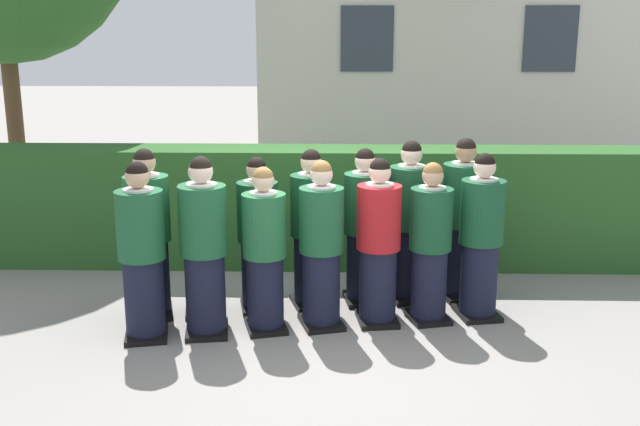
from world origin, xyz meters
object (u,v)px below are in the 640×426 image
at_px(student_front_row_6, 481,240).
at_px(student_in_red_blazer, 378,246).
at_px(student_rear_row_1, 201,241).
at_px(student_rear_row_2, 258,238).
at_px(student_rear_row_3, 311,233).
at_px(student_rear_row_6, 462,223).
at_px(student_front_row_3, 321,249).
at_px(student_front_row_5, 430,247).
at_px(student_front_row_1, 204,251).
at_px(student_rear_row_5, 409,225).
at_px(student_front_row_2, 265,254).
at_px(student_rear_row_0, 149,237).
at_px(student_front_row_0, 142,256).
at_px(student_rear_row_4, 364,230).

bearing_deg(student_front_row_6, student_in_red_blazer, -169.98).
xyz_separation_m(student_rear_row_1, student_rear_row_2, (0.55, 0.12, 0.00)).
height_order(student_rear_row_2, student_rear_row_3, student_rear_row_3).
height_order(student_rear_row_3, student_rear_row_6, student_rear_row_6).
distance_m(student_front_row_3, student_front_row_5, 1.06).
xyz_separation_m(student_front_row_5, student_rear_row_2, (-1.68, 0.24, 0.00)).
bearing_deg(student_front_row_3, student_front_row_1, -168.85).
relative_size(student_rear_row_3, student_rear_row_5, 0.97).
relative_size(student_front_row_1, student_rear_row_5, 1.00).
distance_m(student_front_row_5, student_rear_row_2, 1.70).
bearing_deg(student_rear_row_2, student_front_row_1, -124.54).
height_order(student_front_row_2, student_rear_row_0, student_rear_row_0).
bearing_deg(student_rear_row_1, student_rear_row_2, 12.15).
bearing_deg(student_front_row_6, student_front_row_0, -169.37).
distance_m(student_front_row_2, student_rear_row_6, 2.19).
bearing_deg(student_front_row_1, student_rear_row_4, 30.20).
height_order(student_front_row_1, student_rear_row_0, student_front_row_1).
distance_m(student_front_row_5, student_rear_row_4, 0.79).
bearing_deg(student_rear_row_3, student_rear_row_1, -167.21).
xyz_separation_m(student_in_red_blazer, student_rear_row_0, (-2.24, 0.13, 0.03)).
relative_size(student_front_row_5, student_front_row_6, 0.96).
relative_size(student_rear_row_4, student_rear_row_6, 0.95).
bearing_deg(student_front_row_6, student_rear_row_3, 170.97).
bearing_deg(student_front_row_3, student_rear_row_4, 57.27).
bearing_deg(student_rear_row_6, student_rear_row_1, -168.75).
xyz_separation_m(student_front_row_2, student_rear_row_0, (-1.17, 0.34, 0.05)).
relative_size(student_rear_row_2, student_rear_row_5, 0.93).
xyz_separation_m(student_front_row_0, student_front_row_6, (3.16, 0.59, -0.01)).
xyz_separation_m(student_rear_row_1, student_rear_row_6, (2.64, 0.53, 0.07)).
relative_size(student_front_row_5, student_rear_row_3, 0.96).
distance_m(student_in_red_blazer, student_rear_row_1, 1.74).
xyz_separation_m(student_in_red_blazer, student_rear_row_4, (-0.12, 0.56, 0.00)).
bearing_deg(student_front_row_6, student_front_row_1, -169.44).
xyz_separation_m(student_front_row_1, student_rear_row_2, (0.43, 0.62, -0.06)).
distance_m(student_in_red_blazer, student_rear_row_3, 0.79).
height_order(student_front_row_5, student_rear_row_6, student_rear_row_6).
height_order(student_front_row_2, student_front_row_3, student_front_row_3).
xyz_separation_m(student_front_row_6, student_rear_row_2, (-2.19, 0.14, -0.03)).
distance_m(student_front_row_1, student_rear_row_3, 1.22).
bearing_deg(student_front_row_5, student_rear_row_3, 162.24).
bearing_deg(student_rear_row_3, student_rear_row_6, 10.19).
xyz_separation_m(student_front_row_1, student_front_row_2, (0.55, 0.11, -0.06)).
xyz_separation_m(student_front_row_5, student_rear_row_1, (-2.23, 0.13, 0.00)).
relative_size(student_in_red_blazer, student_rear_row_2, 1.03).
relative_size(student_front_row_3, student_rear_row_6, 0.95).
height_order(student_rear_row_1, student_rear_row_2, student_rear_row_2).
bearing_deg(student_in_red_blazer, student_rear_row_2, 165.13).
bearing_deg(student_rear_row_3, student_front_row_5, -17.76).
distance_m(student_in_red_blazer, student_rear_row_6, 1.16).
bearing_deg(student_front_row_0, student_rear_row_1, 55.14).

